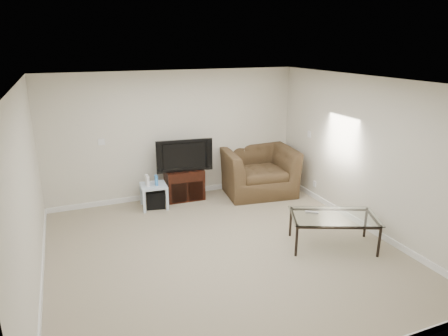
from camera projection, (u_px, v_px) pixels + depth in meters
name	position (u px, v px, depth m)	size (l,w,h in m)	color
floor	(223.00, 251.00, 5.98)	(5.00, 5.00, 0.00)	tan
ceiling	(223.00, 82.00, 5.22)	(5.00, 5.00, 0.00)	white
wall_back	(175.00, 135.00, 7.81)	(5.00, 0.02, 2.50)	silver
wall_left	(27.00, 197.00, 4.71)	(0.02, 5.00, 2.50)	silver
wall_right	(365.00, 154.00, 6.50)	(0.02, 5.00, 2.50)	silver
plate_back	(101.00, 142.00, 7.30)	(0.12, 0.02, 0.12)	white
plate_right_switch	(309.00, 134.00, 7.91)	(0.02, 0.09, 0.13)	white
plate_right_outlet	(315.00, 184.00, 7.93)	(0.02, 0.08, 0.12)	white
tv_stand	(184.00, 184.00, 7.93)	(0.73, 0.51, 0.61)	black
dvd_player	(184.00, 175.00, 7.83)	(0.40, 0.28, 0.06)	black
television	(183.00, 154.00, 7.72)	(1.01, 0.20, 0.63)	black
side_table	(154.00, 196.00, 7.51)	(0.47, 0.47, 0.45)	#A2BBC9
subwoofer	(156.00, 199.00, 7.56)	(0.34, 0.34, 0.34)	black
game_console	(147.00, 180.00, 7.36)	(0.05, 0.15, 0.21)	white
game_case	(156.00, 180.00, 7.42)	(0.05, 0.13, 0.18)	#337FCC
recliner	(258.00, 163.00, 8.17)	(1.43, 0.93, 1.25)	#48321C
coffee_table	(333.00, 231.00, 6.07)	(1.28, 0.72, 0.50)	black
remote	(312.00, 212.00, 6.09)	(0.20, 0.06, 0.02)	#B2B2B7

